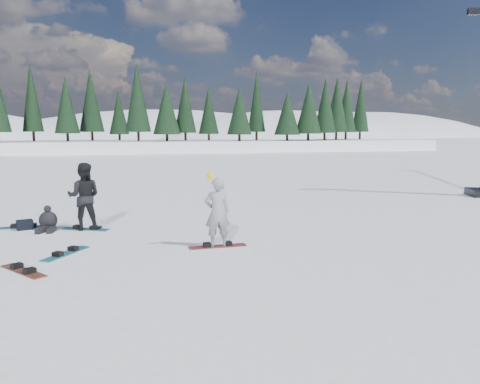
% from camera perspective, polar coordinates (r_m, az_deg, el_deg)
% --- Properties ---
extents(ground, '(420.00, 420.00, 0.00)m').
position_cam_1_polar(ground, '(12.82, -7.04, -6.14)').
color(ground, white).
rests_on(ground, ground).
extents(alpine_backdrop, '(412.50, 227.00, 53.20)m').
position_cam_1_polar(alpine_backdrop, '(202.47, -17.82, 2.40)').
color(alpine_backdrop, white).
rests_on(alpine_backdrop, ground).
extents(snowboarder_woman, '(0.67, 0.44, 1.97)m').
position_cam_1_polar(snowboarder_woman, '(12.08, -2.79, -2.47)').
color(snowboarder_woman, '#97969B').
rests_on(snowboarder_woman, ground).
extents(snowboarder_man, '(1.09, 0.90, 2.05)m').
position_cam_1_polar(snowboarder_man, '(14.95, -18.49, -0.51)').
color(snowboarder_man, black).
rests_on(snowboarder_man, ground).
extents(seated_rider, '(0.66, 0.96, 0.76)m').
position_cam_1_polar(seated_rider, '(15.38, -22.37, -3.25)').
color(seated_rider, black).
rests_on(seated_rider, ground).
extents(gear_bag, '(0.52, 0.42, 0.30)m').
position_cam_1_polar(gear_bag, '(15.76, -24.76, -3.65)').
color(gear_bag, black).
rests_on(gear_bag, ground).
extents(snowboard_woman, '(1.51, 0.31, 0.03)m').
position_cam_1_polar(snowboard_woman, '(12.27, -2.75, -6.64)').
color(snowboard_woman, maroon).
rests_on(snowboard_woman, ground).
extents(snowboard_man, '(1.46, 0.94, 0.03)m').
position_cam_1_polar(snowboard_man, '(15.12, -18.33, -4.31)').
color(snowboard_man, '#17717F').
rests_on(snowboard_man, ground).
extents(snowboard_loose_c, '(1.51, 0.31, 0.03)m').
position_cam_1_polar(snowboard_loose_c, '(16.10, -24.85, -3.92)').
color(snowboard_loose_c, navy).
rests_on(snowboard_loose_c, ground).
extents(snowboard_loose_a, '(1.07, 1.40, 0.03)m').
position_cam_1_polar(snowboard_loose_a, '(12.33, -20.47, -7.06)').
color(snowboard_loose_a, teal).
rests_on(snowboard_loose_a, ground).
extents(snowboard_loose_b, '(1.12, 1.37, 0.03)m').
position_cam_1_polar(snowboard_loose_b, '(11.21, -24.91, -8.73)').
color(snowboard_loose_b, maroon).
rests_on(snowboard_loose_b, ground).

